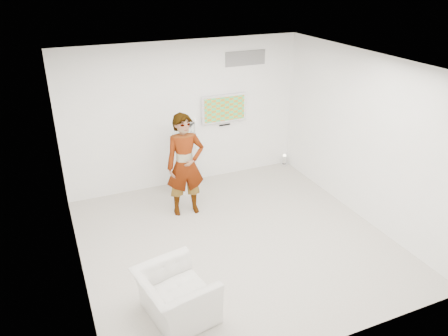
{
  "coord_description": "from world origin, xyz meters",
  "views": [
    {
      "loc": [
        -2.65,
        -5.68,
        4.29
      ],
      "look_at": [
        0.05,
        0.6,
        1.1
      ],
      "focal_mm": 35.0,
      "sensor_mm": 36.0,
      "label": 1
    }
  ],
  "objects_px": {
    "armchair": "(176,295)",
    "floor_uplight": "(284,160)",
    "person": "(185,165)",
    "tv": "(224,108)",
    "pedestal": "(186,166)"
  },
  "relations": [
    {
      "from": "armchair",
      "to": "floor_uplight",
      "type": "height_order",
      "value": "armchair"
    },
    {
      "from": "person",
      "to": "armchair",
      "type": "relative_size",
      "value": 1.93
    },
    {
      "from": "tv",
      "to": "floor_uplight",
      "type": "distance_m",
      "value": 2.07
    },
    {
      "from": "tv",
      "to": "armchair",
      "type": "height_order",
      "value": "tv"
    },
    {
      "from": "floor_uplight",
      "to": "tv",
      "type": "bearing_deg",
      "value": 176.34
    },
    {
      "from": "tv",
      "to": "floor_uplight",
      "type": "relative_size",
      "value": 3.65
    },
    {
      "from": "pedestal",
      "to": "armchair",
      "type": "bearing_deg",
      "value": -111.11
    },
    {
      "from": "person",
      "to": "floor_uplight",
      "type": "distance_m",
      "value": 3.11
    },
    {
      "from": "armchair",
      "to": "tv",
      "type": "bearing_deg",
      "value": -41.97
    },
    {
      "from": "person",
      "to": "armchair",
      "type": "height_order",
      "value": "person"
    },
    {
      "from": "person",
      "to": "armchair",
      "type": "distance_m",
      "value": 2.81
    },
    {
      "from": "tv",
      "to": "person",
      "type": "xyz_separation_m",
      "value": [
        -1.29,
        -1.2,
        -0.58
      ]
    },
    {
      "from": "tv",
      "to": "floor_uplight",
      "type": "bearing_deg",
      "value": -3.66
    },
    {
      "from": "person",
      "to": "pedestal",
      "type": "height_order",
      "value": "person"
    },
    {
      "from": "armchair",
      "to": "floor_uplight",
      "type": "xyz_separation_m",
      "value": [
        3.81,
        3.64,
        -0.19
      ]
    }
  ]
}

